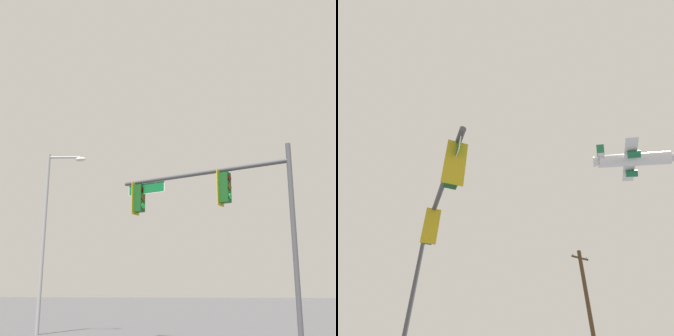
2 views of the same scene
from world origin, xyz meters
The scene contains 2 objects.
signal_pole_near centered at (-2.96, -7.85, 5.09)m, with size 6.79×1.82×6.75m.
street_lamp centered at (5.48, -10.48, 4.77)m, with size 1.86×0.68×8.36m.
Camera 1 is at (-6.72, 8.63, 1.77)m, focal length 50.00 mm.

